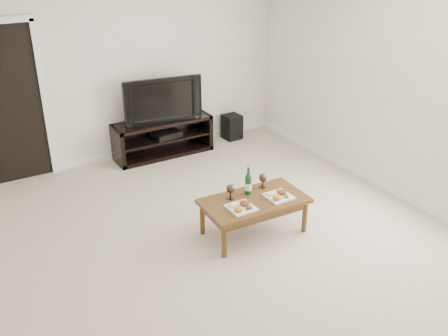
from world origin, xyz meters
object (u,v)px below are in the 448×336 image
at_px(subwoofer, 232,127).
at_px(media_console, 163,138).
at_px(television, 161,98).
at_px(coffee_table, 254,216).

bearing_deg(subwoofer, media_console, 178.46).
distance_m(media_console, television, 0.60).
bearing_deg(subwoofer, television, 178.46).
height_order(television, subwoofer, television).
xyz_separation_m(television, coffee_table, (-0.05, -2.50, -0.67)).
xyz_separation_m(subwoofer, coffee_table, (-1.28, -2.54, 0.01)).
distance_m(subwoofer, coffee_table, 2.84).
relative_size(media_console, subwoofer, 3.71).
relative_size(media_console, television, 1.29).
height_order(media_console, television, television).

